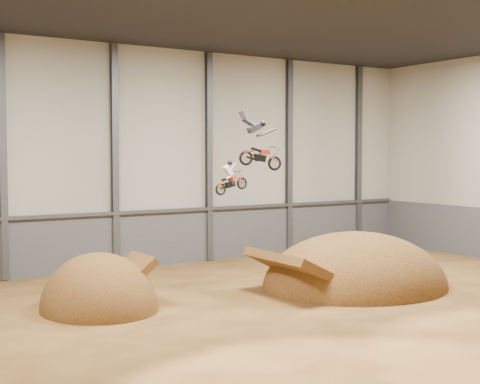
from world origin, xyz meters
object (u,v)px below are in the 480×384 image
fmx_rider_a (232,175)px  landing_ramp (355,287)px  fmx_rider_b (259,142)px  takeoff_ramp (99,310)px

fmx_rider_a → landing_ramp: bearing=-24.6°
fmx_rider_b → fmx_rider_a: bearing=99.2°
takeoff_ramp → landing_ramp: 13.80m
landing_ramp → fmx_rider_a: (-6.24, 2.52, 6.12)m
fmx_rider_a → fmx_rider_b: (-0.04, -2.56, 1.69)m
fmx_rider_a → fmx_rider_b: fmx_rider_b is taller
fmx_rider_a → fmx_rider_b: size_ratio=0.66×
landing_ramp → fmx_rider_b: (-6.28, -0.03, 7.80)m
landing_ramp → fmx_rider_a: size_ratio=5.27×
takeoff_ramp → fmx_rider_a: fmx_rider_a is taller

